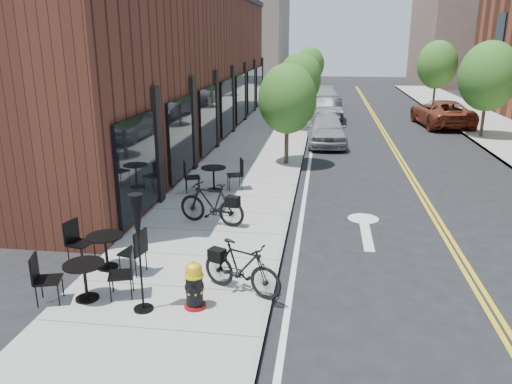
{
  "coord_description": "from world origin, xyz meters",
  "views": [
    {
      "loc": [
        0.84,
        -9.99,
        4.74
      ],
      "look_at": [
        -0.84,
        2.13,
        1.0
      ],
      "focal_mm": 35.0,
      "sensor_mm": 36.0,
      "label": 1
    }
  ],
  "objects_px": {
    "bicycle_right": "(242,267)",
    "patio_umbrella": "(138,229)",
    "bistro_set_a": "(85,276)",
    "parked_car_a": "(326,129)",
    "parked_car_c": "(325,97)",
    "parked_car_b": "(328,109)",
    "parked_car_far": "(441,113)",
    "bistro_set_c": "(214,175)",
    "bicycle_left": "(212,204)",
    "fire_hydrant": "(194,286)",
    "bistro_set_b": "(106,247)"
  },
  "relations": [
    {
      "from": "parked_car_b",
      "to": "parked_car_far",
      "type": "distance_m",
      "value": 6.48
    },
    {
      "from": "fire_hydrant",
      "to": "parked_car_c",
      "type": "xyz_separation_m",
      "value": [
        2.15,
        29.69,
        0.15
      ]
    },
    {
      "from": "bistro_set_c",
      "to": "parked_car_b",
      "type": "height_order",
      "value": "parked_car_b"
    },
    {
      "from": "parked_car_b",
      "to": "parked_car_c",
      "type": "xyz_separation_m",
      "value": [
        -0.21,
        6.72,
        -0.02
      ]
    },
    {
      "from": "bicycle_right",
      "to": "parked_car_c",
      "type": "relative_size",
      "value": 0.36
    },
    {
      "from": "bistro_set_a",
      "to": "parked_car_a",
      "type": "distance_m",
      "value": 16.21
    },
    {
      "from": "bistro_set_a",
      "to": "parked_car_c",
      "type": "relative_size",
      "value": 0.37
    },
    {
      "from": "fire_hydrant",
      "to": "parked_car_a",
      "type": "distance_m",
      "value": 15.79
    },
    {
      "from": "fire_hydrant",
      "to": "bistro_set_c",
      "type": "relative_size",
      "value": 0.48
    },
    {
      "from": "patio_umbrella",
      "to": "bistro_set_c",
      "type": "bearing_deg",
      "value": 92.76
    },
    {
      "from": "bistro_set_a",
      "to": "parked_car_b",
      "type": "distance_m",
      "value": 23.38
    },
    {
      "from": "bistro_set_a",
      "to": "parked_car_a",
      "type": "bearing_deg",
      "value": 57.14
    },
    {
      "from": "bistro_set_c",
      "to": "parked_car_far",
      "type": "bearing_deg",
      "value": 36.17
    },
    {
      "from": "bistro_set_a",
      "to": "patio_umbrella",
      "type": "xyz_separation_m",
      "value": [
        1.17,
        -0.22,
        1.08
      ]
    },
    {
      "from": "bicycle_left",
      "to": "parked_car_far",
      "type": "bearing_deg",
      "value": 167.04
    },
    {
      "from": "fire_hydrant",
      "to": "patio_umbrella",
      "type": "height_order",
      "value": "patio_umbrella"
    },
    {
      "from": "bicycle_right",
      "to": "parked_car_far",
      "type": "relative_size",
      "value": 0.32
    },
    {
      "from": "fire_hydrant",
      "to": "bistro_set_a",
      "type": "distance_m",
      "value": 2.06
    },
    {
      "from": "parked_car_a",
      "to": "parked_car_b",
      "type": "bearing_deg",
      "value": 85.91
    },
    {
      "from": "bicycle_right",
      "to": "parked_car_c",
      "type": "distance_m",
      "value": 29.06
    },
    {
      "from": "bicycle_left",
      "to": "parked_car_far",
      "type": "height_order",
      "value": "parked_car_far"
    },
    {
      "from": "fire_hydrant",
      "to": "bistro_set_b",
      "type": "xyz_separation_m",
      "value": [
        -2.25,
        1.33,
        0.05
      ]
    },
    {
      "from": "patio_umbrella",
      "to": "parked_car_b",
      "type": "xyz_separation_m",
      "value": [
        3.25,
        23.18,
        -0.95
      ]
    },
    {
      "from": "bistro_set_a",
      "to": "parked_car_b",
      "type": "xyz_separation_m",
      "value": [
        4.43,
        22.95,
        0.13
      ]
    },
    {
      "from": "bicycle_right",
      "to": "bistro_set_c",
      "type": "relative_size",
      "value": 0.91
    },
    {
      "from": "bistro_set_b",
      "to": "parked_car_b",
      "type": "xyz_separation_m",
      "value": [
        4.61,
        21.63,
        0.12
      ]
    },
    {
      "from": "bistro_set_b",
      "to": "parked_car_a",
      "type": "xyz_separation_m",
      "value": [
        4.51,
        14.3,
        0.14
      ]
    },
    {
      "from": "bicycle_right",
      "to": "patio_umbrella",
      "type": "xyz_separation_m",
      "value": [
        -1.64,
        -0.88,
        1.04
      ]
    },
    {
      "from": "bicycle_left",
      "to": "patio_umbrella",
      "type": "relative_size",
      "value": 0.86
    },
    {
      "from": "patio_umbrella",
      "to": "parked_car_b",
      "type": "distance_m",
      "value": 23.43
    },
    {
      "from": "parked_car_b",
      "to": "parked_car_c",
      "type": "distance_m",
      "value": 6.73
    },
    {
      "from": "bicycle_right",
      "to": "parked_car_c",
      "type": "bearing_deg",
      "value": 20.96
    },
    {
      "from": "bicycle_left",
      "to": "patio_umbrella",
      "type": "bearing_deg",
      "value": 11.82
    },
    {
      "from": "parked_car_a",
      "to": "fire_hydrant",
      "type": "bearing_deg",
      "value": -101.58
    },
    {
      "from": "parked_car_a",
      "to": "parked_car_b",
      "type": "xyz_separation_m",
      "value": [
        0.1,
        7.33,
        -0.02
      ]
    },
    {
      "from": "bicycle_right",
      "to": "parked_car_a",
      "type": "relative_size",
      "value": 0.4
    },
    {
      "from": "fire_hydrant",
      "to": "bistro_set_a",
      "type": "height_order",
      "value": "bistro_set_a"
    },
    {
      "from": "bicycle_right",
      "to": "bistro_set_a",
      "type": "height_order",
      "value": "bicycle_right"
    },
    {
      "from": "parked_car_a",
      "to": "parked_car_c",
      "type": "relative_size",
      "value": 0.9
    },
    {
      "from": "bicycle_left",
      "to": "parked_car_c",
      "type": "relative_size",
      "value": 0.39
    },
    {
      "from": "bicycle_right",
      "to": "parked_car_far",
      "type": "xyz_separation_m",
      "value": [
        8.01,
        21.19,
        0.11
      ]
    },
    {
      "from": "bicycle_left",
      "to": "bistro_set_b",
      "type": "relative_size",
      "value": 1.03
    },
    {
      "from": "bicycle_left",
      "to": "bicycle_right",
      "type": "bearing_deg",
      "value": 36.36
    },
    {
      "from": "bicycle_right",
      "to": "bistro_set_c",
      "type": "distance_m",
      "value": 6.83
    },
    {
      "from": "fire_hydrant",
      "to": "bistro_set_b",
      "type": "bearing_deg",
      "value": 126.45
    },
    {
      "from": "bistro_set_c",
      "to": "parked_car_b",
      "type": "bearing_deg",
      "value": 57.58
    },
    {
      "from": "bistro_set_c",
      "to": "patio_umbrella",
      "type": "relative_size",
      "value": 0.87
    },
    {
      "from": "fire_hydrant",
      "to": "bistro_set_c",
      "type": "bearing_deg",
      "value": 76.9
    },
    {
      "from": "bistro_set_b",
      "to": "parked_car_b",
      "type": "distance_m",
      "value": 22.12
    },
    {
      "from": "parked_car_a",
      "to": "parked_car_c",
      "type": "height_order",
      "value": "parked_car_a"
    }
  ]
}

